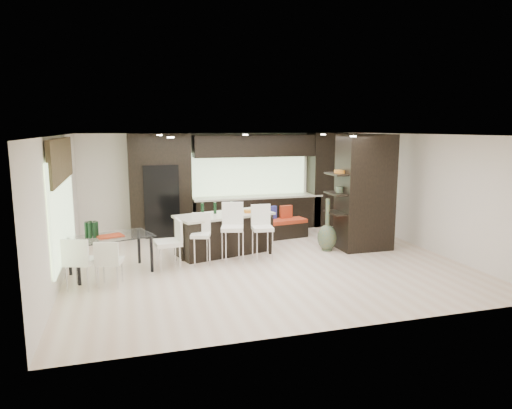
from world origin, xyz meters
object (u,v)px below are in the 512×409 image
object	(u,v)px
stool_mid	(232,239)
dining_table	(111,255)
chair_end	(168,246)
bench	(283,228)
kitchen_island	(224,233)
stool_right	(262,238)
chair_near	(110,264)
floor_vase	(327,225)
chair_far	(81,265)
stool_left	(201,244)

from	to	relation	value
stool_mid	dining_table	xyz separation A→B (m)	(-2.46, -0.05, -0.14)
stool_mid	chair_end	xyz separation A→B (m)	(-1.36, -0.05, -0.05)
bench	kitchen_island	bearing A→B (deg)	-159.20
stool_right	chair_near	size ratio (longest dim) A/B	1.22
floor_vase	dining_table	bearing A→B (deg)	-175.36
bench	chair_end	world-z (taller)	chair_end
chair_near	chair_end	world-z (taller)	chair_end
stool_mid	dining_table	size ratio (longest dim) A/B	0.66
kitchen_island	chair_near	world-z (taller)	kitchen_island
stool_right	floor_vase	bearing A→B (deg)	16.46
bench	dining_table	size ratio (longest dim) A/B	0.81
stool_mid	stool_right	xyz separation A→B (m)	(0.67, 0.01, -0.03)
dining_table	chair_end	world-z (taller)	chair_end
stool_mid	chair_end	size ratio (longest dim) A/B	1.11
stool_right	chair_far	bearing A→B (deg)	-161.76
kitchen_island	chair_near	bearing A→B (deg)	-162.62
floor_vase	chair_near	world-z (taller)	floor_vase
dining_table	chair_end	xyz separation A→B (m)	(1.11, 0.00, 0.09)
kitchen_island	chair_end	xyz separation A→B (m)	(-1.36, -0.85, 0.01)
stool_left	floor_vase	distance (m)	3.05
floor_vase	chair_near	xyz separation A→B (m)	(-4.82, -1.12, -0.22)
chair_far	floor_vase	bearing A→B (deg)	31.41
kitchen_island	floor_vase	world-z (taller)	floor_vase
stool_left	chair_far	xyz separation A→B (m)	(-2.28, -0.84, 0.00)
stool_right	chair_far	distance (m)	3.71
bench	chair_far	bearing A→B (deg)	-160.08
kitchen_island	stool_left	xyz separation A→B (m)	(-0.67, -0.76, -0.02)
kitchen_island	chair_far	size ratio (longest dim) A/B	2.49
stool_right	floor_vase	distance (m)	1.72
chair_near	chair_end	size ratio (longest dim) A/B	0.85
stool_left	chair_far	world-z (taller)	chair_far
stool_left	stool_right	world-z (taller)	stool_right
floor_vase	chair_end	xyz separation A→B (m)	(-3.71, -0.39, -0.15)
stool_right	floor_vase	world-z (taller)	floor_vase
bench	chair_near	xyz separation A→B (m)	(-4.25, -2.61, 0.16)
stool_right	chair_near	xyz separation A→B (m)	(-3.13, -0.80, -0.09)
kitchen_island	chair_near	size ratio (longest dim) A/B	2.75
dining_table	kitchen_island	bearing A→B (deg)	0.96
kitchen_island	stool_mid	size ratio (longest dim) A/B	2.12
floor_vase	dining_table	distance (m)	4.84
dining_table	chair_end	bearing A→B (deg)	-18.05
dining_table	floor_vase	bearing A→B (deg)	-13.40
dining_table	chair_far	world-z (taller)	chair_far
chair_end	chair_near	bearing A→B (deg)	116.89
chair_far	bench	bearing A→B (deg)	48.28
kitchen_island	stool_right	distance (m)	1.03
kitchen_island	chair_end	distance (m)	1.60
stool_left	chair_far	distance (m)	2.43
stool_mid	floor_vase	xyz separation A→B (m)	(2.35, 0.34, 0.10)
dining_table	chair_near	bearing A→B (deg)	-108.05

